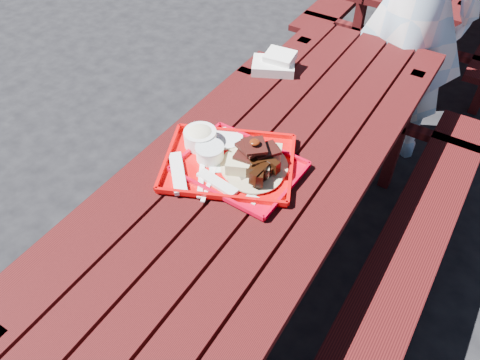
# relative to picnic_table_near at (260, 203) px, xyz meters

# --- Properties ---
(ground) EXTENTS (60.00, 60.00, 0.00)m
(ground) POSITION_rel_picnic_table_near_xyz_m (0.00, 0.00, -0.56)
(ground) COLOR black
(ground) RESTS_ON ground
(picnic_table_near) EXTENTS (1.41, 2.40, 0.75)m
(picnic_table_near) POSITION_rel_picnic_table_near_xyz_m (0.00, 0.00, 0.00)
(picnic_table_near) COLOR #3F0C0C
(picnic_table_near) RESTS_ON ground
(near_tray) EXTENTS (0.58, 0.53, 0.15)m
(near_tray) POSITION_rel_picnic_table_near_xyz_m (-0.12, -0.03, 0.23)
(near_tray) COLOR red
(near_tray) RESTS_ON picnic_table_near
(far_tray) EXTENTS (0.44, 0.35, 0.07)m
(far_tray) POSITION_rel_picnic_table_near_xyz_m (-0.07, -0.06, 0.21)
(far_tray) COLOR red
(far_tray) RESTS_ON picnic_table_near
(white_cloth) EXTENTS (0.24, 0.22, 0.08)m
(white_cloth) POSITION_rel_picnic_table_near_xyz_m (-0.29, 0.63, 0.22)
(white_cloth) COLOR white
(white_cloth) RESTS_ON picnic_table_near
(person) EXTENTS (0.69, 0.51, 1.76)m
(person) POSITION_rel_picnic_table_near_xyz_m (0.14, 1.32, 0.32)
(person) COLOR #B2D7F6
(person) RESTS_ON ground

